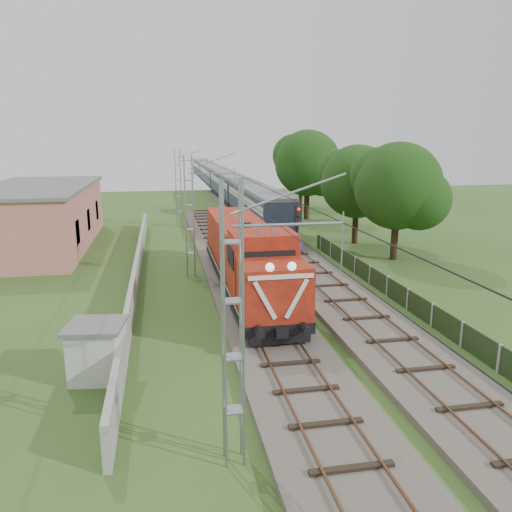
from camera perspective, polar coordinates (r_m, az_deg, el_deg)
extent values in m
plane|color=#31511E|center=(22.84, 2.13, -9.92)|extent=(140.00, 140.00, 0.00)
cube|color=#6B6054|center=(29.23, -0.91, -4.35)|extent=(4.20, 70.00, 0.30)
cube|color=black|center=(29.17, -0.92, -3.97)|extent=(2.40, 70.00, 0.10)
cube|color=brown|center=(29.02, -2.57, -3.92)|extent=(0.08, 70.00, 0.05)
cube|color=brown|center=(29.30, 0.73, -3.74)|extent=(0.08, 70.00, 0.05)
cube|color=#6B6054|center=(42.54, 2.74, 1.24)|extent=(4.20, 80.00, 0.30)
cube|color=black|center=(42.50, 2.74, 1.50)|extent=(2.40, 80.00, 0.10)
cube|color=brown|center=(42.30, 1.62, 1.56)|extent=(0.08, 80.00, 0.05)
cube|color=brown|center=(42.68, 3.86, 1.64)|extent=(0.08, 80.00, 0.05)
cylinder|color=gray|center=(13.05, 3.72, 3.61)|extent=(3.00, 0.08, 0.08)
cylinder|color=gray|center=(32.69, -5.10, 9.36)|extent=(3.00, 0.08, 0.08)
cylinder|color=gray|center=(52.61, -7.32, 10.75)|extent=(3.00, 0.08, 0.08)
cylinder|color=black|center=(32.99, -2.44, 7.17)|extent=(0.03, 70.00, 0.03)
cylinder|color=black|center=(32.88, -2.46, 9.42)|extent=(0.03, 70.00, 0.03)
cube|color=#9E9E99|center=(33.54, -13.42, -1.34)|extent=(0.25, 40.00, 1.50)
cube|color=#B46461|center=(46.09, -23.54, 4.05)|extent=(8.00, 20.00, 5.00)
cube|color=#606060|center=(45.80, -23.84, 7.26)|extent=(8.40, 20.40, 0.25)
cube|color=black|center=(39.57, -19.76, 2.59)|extent=(0.10, 1.60, 1.80)
cube|color=black|center=(45.42, -18.64, 3.96)|extent=(0.10, 1.60, 1.80)
cube|color=black|center=(51.31, -17.76, 5.01)|extent=(0.10, 1.60, 1.80)
cube|color=black|center=(27.97, 16.98, -4.79)|extent=(0.05, 32.00, 1.15)
cube|color=#9E9E99|center=(41.37, 7.44, 1.44)|extent=(0.12, 0.12, 1.20)
cube|color=black|center=(29.67, -1.16, -2.32)|extent=(3.12, 17.67, 0.52)
cube|color=black|center=(24.41, 1.09, -6.57)|extent=(2.29, 3.74, 0.52)
cube|color=black|center=(35.22, -2.71, -0.36)|extent=(2.29, 3.74, 0.52)
cube|color=black|center=(21.70, 2.73, -9.47)|extent=(2.70, 0.26, 0.36)
cube|color=#AA2E13|center=(22.16, 2.07, -3.83)|extent=(3.01, 2.60, 2.39)
sphere|color=white|center=(20.53, 1.59, -1.30)|extent=(0.37, 0.37, 0.37)
sphere|color=white|center=(20.74, 4.12, -1.17)|extent=(0.37, 0.37, 0.37)
cube|color=silver|center=(20.81, 1.05, -5.12)|extent=(1.04, 0.06, 1.74)
cube|color=silver|center=(21.12, 4.65, -4.89)|extent=(1.04, 0.06, 1.74)
cube|color=silver|center=(20.67, 2.90, -2.40)|extent=(2.81, 0.06, 0.19)
cube|color=#AA2E13|center=(24.44, 0.76, -1.06)|extent=(3.12, 2.49, 3.33)
cube|color=black|center=(23.10, 1.39, -0.57)|extent=(2.60, 0.06, 0.94)
cube|color=#AA2E13|center=(31.74, -1.94, 1.70)|extent=(2.91, 12.58, 2.70)
cylinder|color=black|center=(28.39, -0.98, 3.42)|extent=(0.46, 0.46, 0.42)
cylinder|color=gray|center=(23.19, 0.43, 2.77)|extent=(0.12, 0.12, 0.36)
cylinder|color=gray|center=(23.31, 1.93, 2.82)|extent=(0.12, 0.12, 0.36)
cube|color=black|center=(52.44, 0.11, 4.37)|extent=(2.89, 21.91, 0.50)
cube|color=#282F43|center=(52.22, 0.11, 6.10)|extent=(2.99, 21.91, 2.69)
cube|color=beige|center=(52.16, 0.11, 6.64)|extent=(3.03, 21.03, 0.75)
cube|color=slate|center=(52.05, 0.11, 7.73)|extent=(3.04, 21.91, 0.35)
cube|color=black|center=(74.87, -3.21, 7.02)|extent=(2.89, 21.91, 0.50)
cube|color=#282F43|center=(74.72, -3.22, 8.23)|extent=(2.99, 21.91, 2.69)
cube|color=beige|center=(74.68, -3.23, 8.61)|extent=(3.03, 21.03, 0.75)
cube|color=slate|center=(74.60, -3.24, 9.37)|extent=(3.04, 21.91, 0.35)
cube|color=black|center=(97.53, -5.00, 8.43)|extent=(2.89, 21.91, 0.50)
cube|color=#282F43|center=(97.41, -5.02, 9.36)|extent=(2.99, 21.91, 2.69)
cube|color=beige|center=(97.38, -5.02, 9.65)|extent=(3.03, 21.03, 0.75)
cube|color=slate|center=(97.32, -5.04, 10.24)|extent=(3.04, 21.91, 0.35)
cube|color=black|center=(120.28, -6.12, 9.30)|extent=(2.89, 21.91, 0.50)
cube|color=#282F43|center=(120.18, -6.14, 10.06)|extent=(2.99, 21.91, 2.69)
cube|color=beige|center=(120.15, -6.15, 10.30)|extent=(3.03, 21.03, 0.75)
cube|color=slate|center=(120.11, -6.16, 10.77)|extent=(3.04, 21.91, 0.35)
cylinder|color=black|center=(29.11, 4.66, 0.71)|extent=(0.15, 0.15, 5.37)
cube|color=black|center=(28.59, 4.82, 4.64)|extent=(0.41, 0.30, 1.18)
sphere|color=red|center=(28.41, 4.90, 5.35)|extent=(0.19, 0.19, 0.19)
sphere|color=black|center=(28.47, 4.89, 4.60)|extent=(0.19, 0.19, 0.19)
sphere|color=black|center=(28.52, 4.87, 3.85)|extent=(0.19, 0.19, 0.19)
cube|color=navy|center=(28.94, 4.84, 1.28)|extent=(0.59, 0.16, 0.43)
cube|color=beige|center=(20.32, -17.70, -10.50)|extent=(2.07, 2.07, 2.03)
cube|color=#606060|center=(19.91, -17.92, -7.58)|extent=(2.38, 2.38, 0.14)
cylinder|color=#382117|center=(39.17, 15.58, 2.45)|extent=(0.53, 0.53, 3.96)
sphere|color=#143A0F|center=(38.69, 15.91, 7.69)|extent=(6.48, 6.48, 6.48)
sphere|color=#143A0F|center=(38.53, 18.20, 6.17)|extent=(4.53, 4.53, 4.53)
sphere|color=#143A0F|center=(39.17, 13.73, 8.94)|extent=(4.21, 4.21, 4.21)
cylinder|color=#382117|center=(44.52, 11.28, 3.86)|extent=(0.50, 0.50, 3.84)
sphere|color=#143A0F|center=(44.11, 11.49, 8.33)|extent=(6.28, 6.28, 6.28)
sphere|color=#143A0F|center=(43.81, 13.43, 7.06)|extent=(4.40, 4.40, 4.40)
sphere|color=#143A0F|center=(44.68, 9.67, 9.37)|extent=(4.08, 4.08, 4.08)
cylinder|color=#382117|center=(57.34, 5.82, 6.42)|extent=(0.61, 0.61, 4.50)
sphere|color=#143A0F|center=(57.00, 5.92, 10.51)|extent=(7.36, 7.36, 7.36)
sphere|color=#143A0F|center=(56.45, 7.67, 9.40)|extent=(5.15, 5.15, 5.15)
sphere|color=#143A0F|center=(57.86, 4.32, 11.39)|extent=(4.78, 4.78, 4.78)
cylinder|color=#382117|center=(67.82, 5.13, 7.21)|extent=(0.51, 0.51, 3.85)
sphere|color=#143A0F|center=(67.54, 5.19, 10.17)|extent=(6.31, 6.31, 6.31)
sphere|color=#143A0F|center=(67.04, 6.45, 9.37)|extent=(4.41, 4.41, 4.41)
sphere|color=#143A0F|center=(68.28, 4.04, 10.81)|extent=(4.10, 4.10, 4.10)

